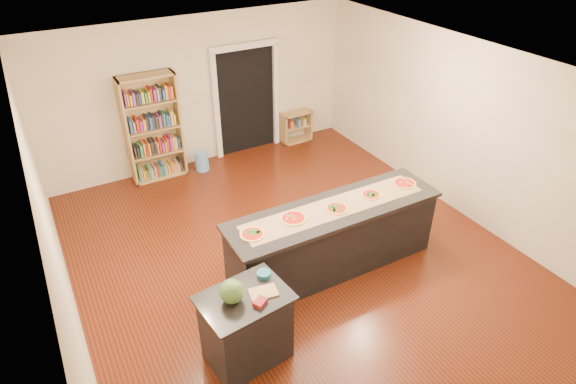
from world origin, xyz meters
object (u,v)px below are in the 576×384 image
side_counter (246,327)px  waste_bin (202,161)px  bookshelf (153,128)px  kitchen_island (333,238)px  low_shelf (296,127)px  watermelon (232,291)px

side_counter → waste_bin: bearing=69.4°
side_counter → bookshelf: bookshelf is taller
kitchen_island → low_shelf: size_ratio=4.63×
kitchen_island → watermelon: bearing=-155.5°
kitchen_island → low_shelf: 4.11m
bookshelf → side_counter: bearing=-94.4°
kitchen_island → waste_bin: size_ratio=8.08×
bookshelf → waste_bin: bookshelf is taller
bookshelf → low_shelf: size_ratio=2.98×
low_shelf → side_counter: bearing=-125.9°
side_counter → waste_bin: side_counter is taller
side_counter → waste_bin: 4.58m
bookshelf → waste_bin: size_ratio=5.19×
low_shelf → watermelon: watermelon is taller
bookshelf → low_shelf: bearing=0.6°
watermelon → bookshelf: bearing=84.0°
side_counter → low_shelf: side_counter is taller
side_counter → low_shelf: bearing=47.9°
waste_bin → low_shelf: bearing=5.0°
side_counter → low_shelf: 5.71m
kitchen_island → side_counter: 1.93m
bookshelf → watermelon: bearing=-96.0°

